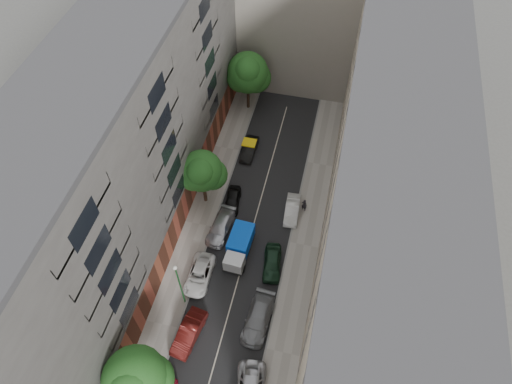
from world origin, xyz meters
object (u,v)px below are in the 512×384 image
(lamp_post, at_px, (179,281))
(pedestrian, at_px, (304,205))
(car_right_2, at_px, (272,263))
(car_left_4, at_px, (233,200))
(car_left_1, at_px, (189,333))
(car_left_2, at_px, (199,275))
(tree_mid, at_px, (202,173))
(tarp_truck, at_px, (239,247))
(tree_near, at_px, (136,381))
(car_left_5, at_px, (249,149))
(car_left_3, at_px, (221,227))
(car_right_3, at_px, (292,210))
(tree_far, at_px, (248,74))
(car_right_1, at_px, (258,319))

(lamp_post, relative_size, pedestrian, 4.03)
(car_right_2, bearing_deg, car_left_4, 123.50)
(car_left_1, distance_m, car_left_2, 5.66)
(car_left_1, xyz_separation_m, tree_mid, (-2.84, 14.41, 4.15))
(tarp_truck, height_order, car_left_2, tarp_truck)
(car_right_2, height_order, tree_mid, tree_mid)
(tree_near, relative_size, lamp_post, 1.08)
(car_left_5, bearing_deg, pedestrian, -41.23)
(car_left_5, distance_m, lamp_post, 19.87)
(car_left_3, bearing_deg, car_left_4, 91.18)
(car_right_3, relative_size, tree_mid, 0.57)
(tree_near, bearing_deg, lamp_post, 87.96)
(tree_mid, bearing_deg, tree_far, 86.41)
(tarp_truck, height_order, tree_near, tree_near)
(car_left_1, height_order, tree_mid, tree_mid)
(car_left_1, xyz_separation_m, lamp_post, (-1.40, 2.91, 3.51))
(tarp_truck, bearing_deg, car_left_4, 113.91)
(car_left_1, bearing_deg, car_right_2, 64.82)
(car_right_2, bearing_deg, tarp_truck, 160.65)
(tree_near, distance_m, pedestrian, 23.52)
(car_left_3, distance_m, tree_far, 19.25)
(car_left_1, height_order, car_left_4, car_left_1)
(tarp_truck, relative_size, car_left_2, 1.06)
(car_left_5, height_order, tree_far, tree_far)
(car_left_4, height_order, car_right_1, car_right_1)
(car_left_2, distance_m, lamp_post, 4.54)
(car_right_2, distance_m, car_right_3, 6.66)
(car_left_1, height_order, car_right_2, car_left_1)
(car_left_2, bearing_deg, car_left_1, -82.16)
(tree_mid, height_order, tree_far, tree_far)
(car_left_3, height_order, car_left_5, car_left_3)
(car_right_3, bearing_deg, tree_far, 115.66)
(car_left_4, bearing_deg, tree_near, -101.04)
(car_left_4, bearing_deg, car_left_1, -96.27)
(car_left_5, distance_m, tree_far, 8.97)
(car_left_2, xyz_separation_m, pedestrian, (8.35, 10.05, 0.33))
(car_left_1, relative_size, pedestrian, 2.73)
(car_right_3, height_order, tree_mid, tree_mid)
(car_left_4, height_order, tree_far, tree_far)
(tarp_truck, height_order, car_right_2, tarp_truck)
(car_left_1, relative_size, car_left_3, 0.95)
(car_left_1, bearing_deg, lamp_post, 124.53)
(car_right_2, bearing_deg, pedestrian, 67.53)
(tarp_truck, height_order, pedestrian, tarp_truck)
(tarp_truck, height_order, lamp_post, lamp_post)
(car_left_4, xyz_separation_m, car_left_5, (0.00, 7.60, 0.03))
(car_left_2, distance_m, car_right_2, 7.03)
(car_left_3, bearing_deg, car_right_1, -49.81)
(tarp_truck, bearing_deg, car_right_1, -59.46)
(car_right_2, height_order, tree_near, tree_near)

